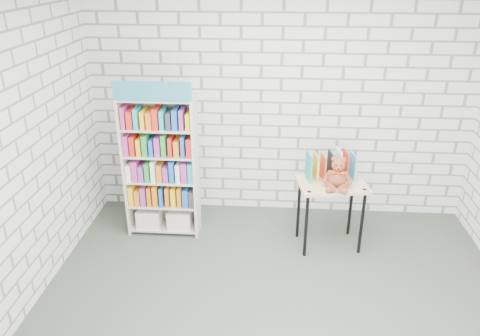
{
  "coord_description": "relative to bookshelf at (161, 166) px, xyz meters",
  "views": [
    {
      "loc": [
        -0.08,
        -3.34,
        2.95
      ],
      "look_at": [
        -0.4,
        0.95,
        1.01
      ],
      "focal_mm": 35.0,
      "sensor_mm": 36.0,
      "label": 1
    }
  ],
  "objects": [
    {
      "name": "ground",
      "position": [
        1.31,
        -1.36,
        -0.83
      ],
      "size": [
        4.5,
        4.5,
        0.0
      ],
      "primitive_type": "plane",
      "color": "#3D453A",
      "rests_on": "ground"
    },
    {
      "name": "room_shell",
      "position": [
        1.31,
        -1.36,
        0.95
      ],
      "size": [
        4.52,
        4.02,
        2.81
      ],
      "color": "silver",
      "rests_on": "ground"
    },
    {
      "name": "display_table",
      "position": [
        1.88,
        -0.17,
        -0.17
      ],
      "size": [
        0.79,
        0.61,
        0.77
      ],
      "color": "tan",
      "rests_on": "ground"
    },
    {
      "name": "bookshelf",
      "position": [
        0.0,
        0.0,
        0.0
      ],
      "size": [
        0.81,
        0.32,
        1.82
      ],
      "color": "beige",
      "rests_on": "ground"
    },
    {
      "name": "teddy_bear",
      "position": [
        1.91,
        -0.27,
        0.07
      ],
      "size": [
        0.31,
        0.29,
        0.33
      ],
      "color": "maroon",
      "rests_on": "display_table"
    },
    {
      "name": "table_books",
      "position": [
        1.86,
        -0.06,
        0.08
      ],
      "size": [
        0.53,
        0.3,
        0.3
      ],
      "color": "teal",
      "rests_on": "display_table"
    }
  ]
}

